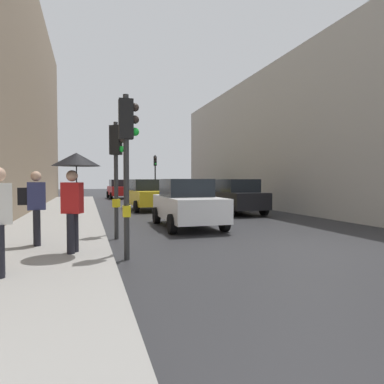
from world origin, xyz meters
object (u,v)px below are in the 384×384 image
traffic_light_far_median (155,169)px  car_yellow_taxi (147,195)px  car_white_compact (187,203)px  car_green_estate (197,191)px  pedestrian_with_umbrella (75,174)px  traffic_light_near_left (127,146)px  traffic_light_near_right (117,159)px  pedestrian_with_grey_backpack (34,203)px  car_red_sedan (119,189)px  car_dark_suv (236,197)px

traffic_light_far_median → car_yellow_taxi: 10.80m
traffic_light_far_median → car_white_compact: size_ratio=0.93×
car_green_estate → pedestrian_with_umbrella: (-8.06, -16.08, 0.96)m
traffic_light_far_median → car_green_estate: (2.01, -5.90, -1.83)m
car_yellow_taxi → pedestrian_with_umbrella: pedestrian_with_umbrella is taller
traffic_light_near_left → car_yellow_taxi: size_ratio=0.82×
traffic_light_near_right → pedestrian_with_grey_backpack: 2.64m
traffic_light_far_median → car_red_sedan: (-2.94, 2.46, -1.83)m
car_green_estate → car_yellow_taxi: same height
traffic_light_near_left → car_green_estate: (6.99, 16.36, -1.56)m
traffic_light_near_right → car_green_estate: bearing=63.0°
pedestrian_with_grey_backpack → traffic_light_near_right: bearing=30.7°
car_white_compact → pedestrian_with_umbrella: 5.71m
car_green_estate → car_white_compact: (-4.32, -11.87, 0.00)m
car_green_estate → pedestrian_with_grey_backpack: pedestrian_with_grey_backpack is taller
car_yellow_taxi → car_green_estate: bearing=44.3°
car_white_compact → pedestrian_with_grey_backpack: bearing=-147.0°
car_red_sedan → car_white_compact: same height
traffic_light_near_right → car_red_sedan: traffic_light_near_right is taller
traffic_light_near_right → car_red_sedan: 22.21m
traffic_light_near_left → car_red_sedan: traffic_light_near_left is taller
traffic_light_near_left → traffic_light_near_right: size_ratio=1.04×
pedestrian_with_grey_backpack → car_dark_suv: bearing=39.6°
pedestrian_with_umbrella → car_yellow_taxi: bearing=73.2°
car_white_compact → traffic_light_near_left: bearing=-120.7°
traffic_light_far_median → pedestrian_with_grey_backpack: (-7.01, -20.82, -1.55)m
car_dark_suv → car_red_sedan: size_ratio=0.99×
car_green_estate → car_red_sedan: 9.71m
car_white_compact → traffic_light_near_right: bearing=-145.4°
car_dark_suv → car_white_compact: same height
traffic_light_far_median → car_green_estate: bearing=-71.2°
car_dark_suv → car_green_estate: (0.57, 7.93, 0.00)m
traffic_light_far_median → traffic_light_near_right: size_ratio=1.16×
traffic_light_far_median → car_red_sedan: traffic_light_far_median is taller
traffic_light_far_median → traffic_light_near_right: 20.24m
car_yellow_taxi → pedestrian_with_umbrella: (-3.51, -11.64, 0.96)m
traffic_light_near_right → pedestrian_with_grey_backpack: (-2.03, -1.21, -1.18)m
car_white_compact → pedestrian_with_grey_backpack: (-4.70, -3.05, 0.29)m
car_dark_suv → car_yellow_taxi: 5.30m
car_yellow_taxi → pedestrian_with_grey_backpack: bearing=-113.1°
traffic_light_far_median → car_white_compact: bearing=-97.4°
traffic_light_far_median → pedestrian_with_grey_backpack: 22.02m
traffic_light_near_right → car_green_estate: (6.99, 13.71, -1.46)m
car_red_sedan → traffic_light_near_left: bearing=-94.7°
traffic_light_near_left → pedestrian_with_grey_backpack: bearing=144.6°
car_green_estate → car_dark_suv: bearing=-94.1°
car_dark_suv → pedestrian_with_umbrella: (-7.49, -8.15, 0.96)m
car_red_sedan → car_green_estate: bearing=-59.4°
car_red_sedan → car_white_compact: 20.24m
traffic_light_near_left → car_red_sedan: size_ratio=0.83×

